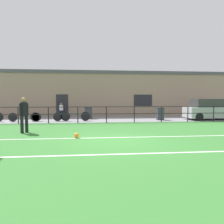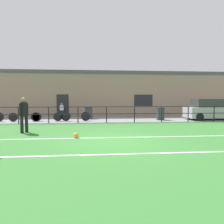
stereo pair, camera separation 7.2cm
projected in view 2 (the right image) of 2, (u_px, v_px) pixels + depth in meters
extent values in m
cube|color=#387A33|center=(116.00, 141.00, 8.20)|extent=(60.00, 44.00, 0.04)
cube|color=white|center=(114.00, 138.00, 8.77)|extent=(36.00, 0.11, 0.00)
cube|color=white|center=(123.00, 154.00, 6.16)|extent=(36.00, 0.11, 0.00)
cube|color=gray|center=(105.00, 119.00, 16.65)|extent=(48.00, 5.00, 0.02)
cylinder|color=black|center=(19.00, 115.00, 13.59)|extent=(0.07, 0.07, 1.15)
cylinder|color=black|center=(49.00, 115.00, 13.77)|extent=(0.07, 0.07, 1.15)
cylinder|color=black|center=(78.00, 115.00, 13.94)|extent=(0.07, 0.07, 1.15)
cylinder|color=black|center=(107.00, 115.00, 14.12)|extent=(0.07, 0.07, 1.15)
cylinder|color=black|center=(134.00, 114.00, 14.30)|extent=(0.07, 0.07, 1.15)
cylinder|color=black|center=(162.00, 114.00, 14.48)|extent=(0.07, 0.07, 1.15)
cylinder|color=black|center=(188.00, 114.00, 14.66)|extent=(0.07, 0.07, 1.15)
cylinder|color=black|center=(214.00, 114.00, 14.84)|extent=(0.07, 0.07, 1.15)
cube|color=black|center=(107.00, 107.00, 14.09)|extent=(36.00, 0.04, 0.04)
cube|color=black|center=(107.00, 114.00, 14.12)|extent=(36.00, 0.04, 0.04)
cube|color=gray|center=(103.00, 95.00, 20.19)|extent=(28.00, 2.40, 4.07)
cube|color=#232328|center=(63.00, 106.00, 18.71)|extent=(1.10, 0.04, 2.10)
cube|color=#232328|center=(143.00, 100.00, 19.36)|extent=(1.80, 0.04, 1.10)
cube|color=#4C4C51|center=(103.00, 74.00, 20.04)|extent=(28.00, 2.56, 0.30)
cylinder|color=black|center=(27.00, 124.00, 10.11)|extent=(0.15, 0.15, 0.84)
cylinder|color=black|center=(22.00, 125.00, 9.88)|extent=(0.15, 0.15, 0.84)
cylinder|color=black|center=(24.00, 109.00, 9.94)|extent=(0.31, 0.31, 0.69)
sphere|color=#A37556|center=(24.00, 100.00, 9.91)|extent=(0.24, 0.24, 0.24)
cylinder|color=black|center=(27.00, 109.00, 10.10)|extent=(0.11, 0.11, 0.62)
cylinder|color=black|center=(20.00, 110.00, 9.79)|extent=(0.11, 0.11, 0.62)
sphere|color=orange|center=(76.00, 135.00, 8.70)|extent=(0.23, 0.23, 0.23)
cylinder|color=#232D4C|center=(63.00, 114.00, 18.28)|extent=(0.11, 0.11, 0.61)
cylinder|color=#232D4C|center=(61.00, 114.00, 18.24)|extent=(0.11, 0.11, 0.61)
cylinder|color=white|center=(62.00, 108.00, 18.22)|extent=(0.23, 0.23, 0.51)
sphere|color=#A37556|center=(62.00, 104.00, 18.20)|extent=(0.17, 0.17, 0.17)
cylinder|color=white|center=(63.00, 108.00, 18.25)|extent=(0.08, 0.08, 0.45)
cylinder|color=white|center=(60.00, 108.00, 18.19)|extent=(0.08, 0.08, 0.45)
cube|color=#B7B7BC|center=(210.00, 112.00, 16.10)|extent=(3.85, 1.66, 0.85)
cube|color=#373738|center=(208.00, 103.00, 16.03)|extent=(2.31, 1.40, 0.65)
cylinder|color=black|center=(200.00, 117.00, 15.21)|extent=(0.60, 0.18, 0.60)
cylinder|color=black|center=(190.00, 115.00, 16.79)|extent=(0.60, 0.18, 0.60)
cylinder|color=black|center=(219.00, 115.00, 17.03)|extent=(0.60, 0.18, 0.60)
cylinder|color=black|center=(13.00, 117.00, 14.72)|extent=(0.65, 0.04, 0.65)
cylinder|color=black|center=(35.00, 117.00, 14.86)|extent=(0.65, 0.04, 0.65)
cube|color=maroon|center=(24.00, 114.00, 14.78)|extent=(1.23, 0.04, 0.04)
cube|color=maroon|center=(19.00, 116.00, 14.75)|extent=(0.77, 0.03, 0.23)
cylinder|color=maroon|center=(20.00, 113.00, 14.75)|extent=(0.03, 0.03, 0.20)
cylinder|color=maroon|center=(35.00, 113.00, 14.84)|extent=(0.03, 0.03, 0.28)
cylinder|color=black|center=(37.00, 117.00, 14.87)|extent=(0.66, 0.04, 0.66)
cylinder|color=black|center=(58.00, 117.00, 15.01)|extent=(0.66, 0.04, 0.66)
cube|color=#4C5156|center=(47.00, 114.00, 14.93)|extent=(1.19, 0.04, 0.04)
cube|color=#4C5156|center=(42.00, 115.00, 14.90)|extent=(0.74, 0.03, 0.24)
cylinder|color=#4C5156|center=(44.00, 113.00, 14.90)|extent=(0.03, 0.03, 0.20)
cylinder|color=#4C5156|center=(58.00, 113.00, 14.99)|extent=(0.03, 0.03, 0.28)
cylinder|color=black|center=(66.00, 116.00, 15.06)|extent=(0.69, 0.04, 0.69)
cylinder|color=black|center=(86.00, 116.00, 15.19)|extent=(0.69, 0.04, 0.69)
cube|color=#4C5156|center=(76.00, 113.00, 15.11)|extent=(1.16, 0.04, 0.04)
cube|color=#4C5156|center=(71.00, 115.00, 15.09)|extent=(0.72, 0.03, 0.25)
cylinder|color=#4C5156|center=(72.00, 112.00, 15.08)|extent=(0.03, 0.03, 0.20)
cylinder|color=#4C5156|center=(86.00, 112.00, 15.17)|extent=(0.03, 0.03, 0.28)
cube|color=#33383D|center=(89.00, 113.00, 16.89)|extent=(0.61, 0.51, 0.89)
cube|color=#282C30|center=(89.00, 108.00, 16.86)|extent=(0.65, 0.55, 0.08)
cube|color=#33383D|center=(160.00, 114.00, 15.88)|extent=(0.51, 0.43, 0.89)
cube|color=#282C30|center=(160.00, 108.00, 15.85)|extent=(0.54, 0.46, 0.08)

